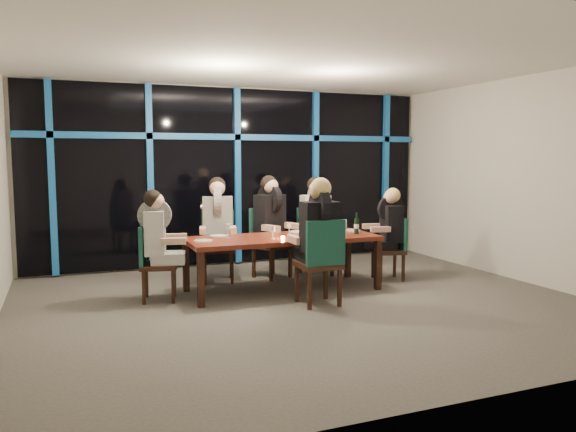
{
  "coord_description": "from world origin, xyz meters",
  "views": [
    {
      "loc": [
        -2.76,
        -6.24,
        1.83
      ],
      "look_at": [
        0.0,
        0.6,
        1.05
      ],
      "focal_mm": 35.0,
      "sensor_mm": 36.0,
      "label": 1
    }
  ],
  "objects_px": {
    "dining_table": "(283,241)",
    "chair_end_left": "(152,259)",
    "chair_far_mid": "(268,238)",
    "chair_far_right": "(314,237)",
    "diner_far_mid": "(272,212)",
    "diner_end_left": "(158,229)",
    "chair_near_mid": "(321,258)",
    "diner_near_mid": "(318,223)",
    "chair_far_left": "(218,241)",
    "chair_end_right": "(393,245)",
    "diner_far_left": "(218,214)",
    "wine_bottle": "(356,226)",
    "diner_far_right": "(316,212)",
    "diner_end_right": "(389,220)",
    "water_pitcher": "(343,229)"
  },
  "relations": [
    {
      "from": "dining_table",
      "to": "chair_end_left",
      "type": "bearing_deg",
      "value": 176.06
    },
    {
      "from": "chair_end_right",
      "to": "diner_near_mid",
      "type": "relative_size",
      "value": 0.89
    },
    {
      "from": "chair_end_left",
      "to": "chair_near_mid",
      "type": "distance_m",
      "value": 2.15
    },
    {
      "from": "dining_table",
      "to": "chair_end_left",
      "type": "height_order",
      "value": "chair_end_left"
    },
    {
      "from": "chair_far_mid",
      "to": "wine_bottle",
      "type": "relative_size",
      "value": 3.48
    },
    {
      "from": "diner_end_left",
      "to": "water_pitcher",
      "type": "relative_size",
      "value": 5.0
    },
    {
      "from": "diner_far_mid",
      "to": "wine_bottle",
      "type": "bearing_deg",
      "value": -70.02
    },
    {
      "from": "chair_end_left",
      "to": "chair_end_right",
      "type": "distance_m",
      "value": 3.53
    },
    {
      "from": "chair_far_mid",
      "to": "chair_near_mid",
      "type": "distance_m",
      "value": 1.86
    },
    {
      "from": "chair_far_right",
      "to": "chair_near_mid",
      "type": "xyz_separation_m",
      "value": [
        -0.73,
        -1.8,
        0.02
      ]
    },
    {
      "from": "dining_table",
      "to": "chair_far_right",
      "type": "bearing_deg",
      "value": 44.96
    },
    {
      "from": "chair_far_left",
      "to": "chair_end_right",
      "type": "relative_size",
      "value": 1.12
    },
    {
      "from": "chair_far_mid",
      "to": "chair_far_right",
      "type": "bearing_deg",
      "value": -26.83
    },
    {
      "from": "diner_near_mid",
      "to": "dining_table",
      "type": "bearing_deg",
      "value": -79.3
    },
    {
      "from": "chair_far_left",
      "to": "water_pitcher",
      "type": "bearing_deg",
      "value": -27.22
    },
    {
      "from": "dining_table",
      "to": "chair_end_right",
      "type": "xyz_separation_m",
      "value": [
        1.79,
        0.03,
        -0.16
      ]
    },
    {
      "from": "chair_end_left",
      "to": "diner_end_left",
      "type": "xyz_separation_m",
      "value": [
        0.08,
        -0.02,
        0.38
      ]
    },
    {
      "from": "chair_far_mid",
      "to": "diner_far_mid",
      "type": "xyz_separation_m",
      "value": [
        0.03,
        -0.08,
        0.42
      ]
    },
    {
      "from": "chair_far_left",
      "to": "diner_far_left",
      "type": "bearing_deg",
      "value": -90.0
    },
    {
      "from": "diner_near_mid",
      "to": "chair_end_left",
      "type": "bearing_deg",
      "value": -26.13
    },
    {
      "from": "chair_far_right",
      "to": "diner_far_mid",
      "type": "relative_size",
      "value": 1.01
    },
    {
      "from": "dining_table",
      "to": "diner_far_right",
      "type": "xyz_separation_m",
      "value": [
        0.87,
        0.78,
        0.31
      ]
    },
    {
      "from": "water_pitcher",
      "to": "chair_near_mid",
      "type": "bearing_deg",
      "value": -152.65
    },
    {
      "from": "wine_bottle",
      "to": "dining_table",
      "type": "bearing_deg",
      "value": 171.98
    },
    {
      "from": "diner_far_left",
      "to": "diner_near_mid",
      "type": "relative_size",
      "value": 0.97
    },
    {
      "from": "diner_far_right",
      "to": "diner_near_mid",
      "type": "xyz_separation_m",
      "value": [
        -0.72,
        -1.62,
        0.04
      ]
    },
    {
      "from": "chair_end_right",
      "to": "diner_far_mid",
      "type": "relative_size",
      "value": 0.91
    },
    {
      "from": "chair_far_mid",
      "to": "diner_far_left",
      "type": "xyz_separation_m",
      "value": [
        -0.79,
        -0.04,
        0.41
      ]
    },
    {
      "from": "chair_far_mid",
      "to": "chair_near_mid",
      "type": "relative_size",
      "value": 0.98
    },
    {
      "from": "chair_end_left",
      "to": "diner_near_mid",
      "type": "relative_size",
      "value": 0.92
    },
    {
      "from": "diner_far_left",
      "to": "diner_near_mid",
      "type": "height_order",
      "value": "diner_near_mid"
    },
    {
      "from": "diner_far_right",
      "to": "diner_end_right",
      "type": "bearing_deg",
      "value": -37.01
    },
    {
      "from": "diner_far_left",
      "to": "wine_bottle",
      "type": "xyz_separation_m",
      "value": [
        1.73,
        -1.04,
        -0.13
      ]
    },
    {
      "from": "chair_end_left",
      "to": "wine_bottle",
      "type": "bearing_deg",
      "value": -81.97
    },
    {
      "from": "diner_far_mid",
      "to": "chair_far_left",
      "type": "bearing_deg",
      "value": 149.04
    },
    {
      "from": "dining_table",
      "to": "diner_end_left",
      "type": "bearing_deg",
      "value": 176.53
    },
    {
      "from": "chair_far_right",
      "to": "chair_end_right",
      "type": "distance_m",
      "value": 1.25
    },
    {
      "from": "chair_near_mid",
      "to": "diner_far_mid",
      "type": "relative_size",
      "value": 1.04
    },
    {
      "from": "chair_near_mid",
      "to": "chair_end_left",
      "type": "bearing_deg",
      "value": -28.31
    },
    {
      "from": "chair_far_left",
      "to": "diner_end_left",
      "type": "height_order",
      "value": "diner_end_left"
    },
    {
      "from": "diner_near_mid",
      "to": "water_pitcher",
      "type": "distance_m",
      "value": 0.87
    },
    {
      "from": "chair_end_left",
      "to": "diner_near_mid",
      "type": "xyz_separation_m",
      "value": [
        1.88,
        -0.96,
        0.49
      ]
    },
    {
      "from": "dining_table",
      "to": "chair_end_right",
      "type": "distance_m",
      "value": 1.8
    },
    {
      "from": "chair_far_right",
      "to": "chair_end_left",
      "type": "relative_size",
      "value": 1.07
    },
    {
      "from": "dining_table",
      "to": "chair_end_right",
      "type": "bearing_deg",
      "value": 0.99
    },
    {
      "from": "chair_end_left",
      "to": "diner_end_right",
      "type": "height_order",
      "value": "diner_end_right"
    },
    {
      "from": "dining_table",
      "to": "water_pitcher",
      "type": "height_order",
      "value": "water_pitcher"
    },
    {
      "from": "diner_far_left",
      "to": "diner_end_left",
      "type": "bearing_deg",
      "value": -127.55
    },
    {
      "from": "diner_end_left",
      "to": "chair_far_mid",
      "type": "bearing_deg",
      "value": -51.42
    },
    {
      "from": "chair_far_mid",
      "to": "diner_end_right",
      "type": "height_order",
      "value": "diner_end_right"
    }
  ]
}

